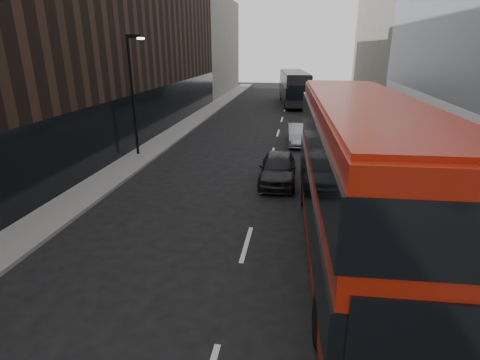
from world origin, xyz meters
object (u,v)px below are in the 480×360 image
at_px(street_lamp, 133,88).
at_px(car_c, 329,111).
at_px(red_bus, 358,174).
at_px(car_a, 278,168).
at_px(grey_bus, 294,87).
at_px(car_b, 298,134).

xyz_separation_m(street_lamp, car_c, (12.55, 14.42, -3.39)).
relative_size(red_bus, car_a, 2.88).
bearing_deg(car_c, red_bus, -94.00).
xyz_separation_m(street_lamp, grey_bus, (9.02, 23.96, -2.17)).
bearing_deg(grey_bus, car_a, -96.80).
relative_size(car_a, car_b, 1.06).
bearing_deg(car_c, grey_bus, 108.37).
bearing_deg(street_lamp, red_bus, -41.12).
distance_m(red_bus, car_c, 24.71).
bearing_deg(grey_bus, street_lamp, -117.15).
xyz_separation_m(red_bus, grey_bus, (-2.66, 34.15, -0.82)).
bearing_deg(red_bus, grey_bus, 92.24).
relative_size(street_lamp, red_bus, 0.55).
height_order(red_bus, car_b, red_bus).
distance_m(grey_bus, car_c, 10.24).
distance_m(street_lamp, car_a, 10.14).
xyz_separation_m(street_lamp, car_b, (9.83, 4.66, -3.49)).
height_order(car_a, car_b, car_a).
xyz_separation_m(grey_bus, car_c, (3.53, -9.54, -1.23)).
bearing_deg(car_a, car_b, 82.45).
distance_m(street_lamp, car_b, 11.42).
xyz_separation_m(street_lamp, red_bus, (11.68, -10.19, -1.34)).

